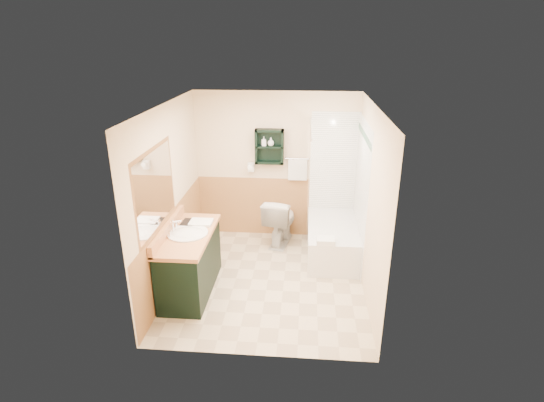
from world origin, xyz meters
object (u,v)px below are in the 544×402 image
at_px(vanity_book, 181,215).
at_px(hair_dryer, 251,167).
at_px(wall_shelf, 269,147).
at_px(soap_bottle_a, 264,144).
at_px(bathtub, 332,239).
at_px(vanity, 190,262).
at_px(toilet, 280,221).
at_px(soap_bottle_b, 271,143).

bearing_deg(vanity_book, hair_dryer, 64.84).
xyz_separation_m(wall_shelf, soap_bottle_a, (-0.09, -0.01, 0.05)).
bearing_deg(vanity_book, bathtub, 25.19).
bearing_deg(wall_shelf, bathtub, -28.13).
bearing_deg(hair_dryer, soap_bottle_a, -8.06).
height_order(vanity, bathtub, vanity).
height_order(wall_shelf, hair_dryer, wall_shelf).
relative_size(wall_shelf, vanity, 0.42).
distance_m(hair_dryer, soap_bottle_a, 0.45).
distance_m(wall_shelf, bathtub, 1.74).
bearing_deg(wall_shelf, soap_bottle_a, -176.75).
relative_size(bathtub, toilet, 1.90).
relative_size(vanity, soap_bottle_a, 8.94).
relative_size(bathtub, vanity_book, 6.12).
xyz_separation_m(bathtub, toilet, (-0.83, 0.31, 0.13)).
xyz_separation_m(vanity_book, soap_bottle_a, (0.97, 1.40, 0.65)).
relative_size(vanity, toilet, 1.66).
relative_size(hair_dryer, soap_bottle_a, 1.64).
bearing_deg(vanity_book, soap_bottle_b, 55.10).
distance_m(wall_shelf, toilet, 1.20).
distance_m(wall_shelf, soap_bottle_b, 0.07).
height_order(soap_bottle_a, soap_bottle_b, soap_bottle_b).
relative_size(wall_shelf, bathtub, 0.37).
relative_size(vanity, soap_bottle_b, 9.97).
bearing_deg(soap_bottle_b, toilet, -53.56).
relative_size(vanity_book, soap_bottle_a, 1.67).
bearing_deg(soap_bottle_b, soap_bottle_a, 180.00).
height_order(bathtub, soap_bottle_a, soap_bottle_a).
xyz_separation_m(vanity, vanity_book, (-0.17, 0.32, 0.54)).
bearing_deg(bathtub, soap_bottle_a, 154.00).
relative_size(hair_dryer, bathtub, 0.16).
height_order(vanity, soap_bottle_b, soap_bottle_b).
bearing_deg(hair_dryer, bathtub, -23.39).
xyz_separation_m(hair_dryer, vanity_book, (-0.76, -1.43, -0.25)).
bearing_deg(soap_bottle_b, wall_shelf, 168.04).
height_order(hair_dryer, bathtub, hair_dryer).
height_order(toilet, soap_bottle_a, soap_bottle_a).
relative_size(bathtub, soap_bottle_b, 11.43).
distance_m(hair_dryer, toilet, 0.99).
bearing_deg(soap_bottle_b, hair_dryer, 174.70).
xyz_separation_m(vanity, soap_bottle_b, (0.92, 1.72, 1.20)).
distance_m(bathtub, soap_bottle_b, 1.78).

